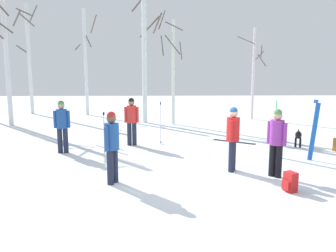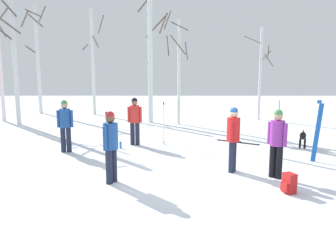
% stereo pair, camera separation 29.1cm
% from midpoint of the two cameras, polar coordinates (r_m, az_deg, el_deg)
% --- Properties ---
extents(ground_plane, '(60.00, 60.00, 0.00)m').
position_cam_midpoint_polar(ground_plane, '(8.36, 4.95, -8.99)').
color(ground_plane, white).
extents(person_0, '(0.34, 0.48, 1.72)m').
position_cam_midpoint_polar(person_0, '(8.87, 10.12, -1.49)').
color(person_0, '#1E2338').
rests_on(person_0, ground_plane).
extents(person_1, '(0.52, 0.34, 1.72)m').
position_cam_midpoint_polar(person_1, '(11.32, -18.41, 0.46)').
color(person_1, '#1E2338').
rests_on(person_1, ground_plane).
extents(person_2, '(0.34, 0.47, 1.72)m').
position_cam_midpoint_polar(person_2, '(7.89, -10.62, -2.84)').
color(person_2, '#1E2338').
rests_on(person_2, ground_plane).
extents(person_3, '(0.38, 0.41, 1.72)m').
position_cam_midpoint_polar(person_3, '(8.64, 17.18, -2.05)').
color(person_3, black).
rests_on(person_3, ground_plane).
extents(person_4, '(0.52, 0.34, 1.72)m').
position_cam_midpoint_polar(person_4, '(11.98, -6.95, 1.31)').
color(person_4, '#1E2338').
rests_on(person_4, ground_plane).
extents(dog, '(0.44, 0.84, 0.57)m').
position_cam_midpoint_polar(dog, '(12.60, 20.80, -1.57)').
color(dog, black).
rests_on(dog, ground_plane).
extents(ski_pair_planted_0, '(0.05, 0.16, 1.77)m').
position_cam_midpoint_polar(ski_pair_planted_0, '(10.72, 17.15, -0.49)').
color(ski_pair_planted_0, green).
rests_on(ski_pair_planted_0, ground_plane).
extents(ski_pair_planted_1, '(0.26, 0.11, 1.82)m').
position_cam_midpoint_polar(ski_pair_planted_1, '(10.68, 23.01, -0.72)').
color(ski_pair_planted_1, blue).
rests_on(ski_pair_planted_1, ground_plane).
extents(ski_pair_lying_0, '(1.48, 1.07, 0.05)m').
position_cam_midpoint_polar(ski_pair_lying_0, '(12.82, 10.60, -2.66)').
color(ski_pair_lying_0, black).
rests_on(ski_pair_lying_0, ground_plane).
extents(ski_poles_0, '(0.07, 0.21, 1.55)m').
position_cam_midpoint_polar(ski_poles_0, '(12.14, -1.96, 0.74)').
color(ski_poles_0, '#B2B2BC').
rests_on(ski_poles_0, ground_plane).
extents(ski_poles_1, '(0.07, 0.21, 1.36)m').
position_cam_midpoint_polar(ski_poles_1, '(10.90, -11.62, -0.94)').
color(ski_poles_1, '#B2B2BC').
rests_on(ski_poles_1, ground_plane).
extents(backpack_1, '(0.34, 0.32, 0.44)m').
position_cam_midpoint_polar(backpack_1, '(7.84, 19.18, -9.06)').
color(backpack_1, red).
rests_on(backpack_1, ground_plane).
extents(water_bottle_0, '(0.07, 0.07, 0.24)m').
position_cam_midpoint_polar(water_bottle_0, '(11.63, -9.31, -3.32)').
color(water_bottle_0, '#1E72BF').
rests_on(water_bottle_0, ground_plane).
extents(birch_tree_1, '(1.41, 1.42, 6.75)m').
position_cam_midpoint_polar(birch_tree_1, '(22.92, -23.03, 10.76)').
color(birch_tree_1, silver).
rests_on(birch_tree_1, ground_plane).
extents(birch_tree_2, '(1.67, 1.65, 7.16)m').
position_cam_midpoint_polar(birch_tree_2, '(18.25, -26.46, 11.65)').
color(birch_tree_2, silver).
rests_on(birch_tree_2, ground_plane).
extents(birch_tree_3, '(1.34, 1.22, 6.38)m').
position_cam_midpoint_polar(birch_tree_3, '(21.23, -14.28, 10.71)').
color(birch_tree_3, silver).
rests_on(birch_tree_3, ground_plane).
extents(birch_tree_4, '(1.57, 1.40, 7.46)m').
position_cam_midpoint_polar(birch_tree_4, '(17.41, -4.50, 13.22)').
color(birch_tree_4, silver).
rests_on(birch_tree_4, ground_plane).
extents(birch_tree_5, '(1.22, 1.36, 5.70)m').
position_cam_midpoint_polar(birch_tree_5, '(16.74, 0.32, 9.82)').
color(birch_tree_5, silver).
rests_on(birch_tree_5, ground_plane).
extents(birch_tree_6, '(1.62, 1.38, 5.04)m').
position_cam_midpoint_polar(birch_tree_6, '(19.19, 14.03, 8.97)').
color(birch_tree_6, silver).
rests_on(birch_tree_6, ground_plane).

